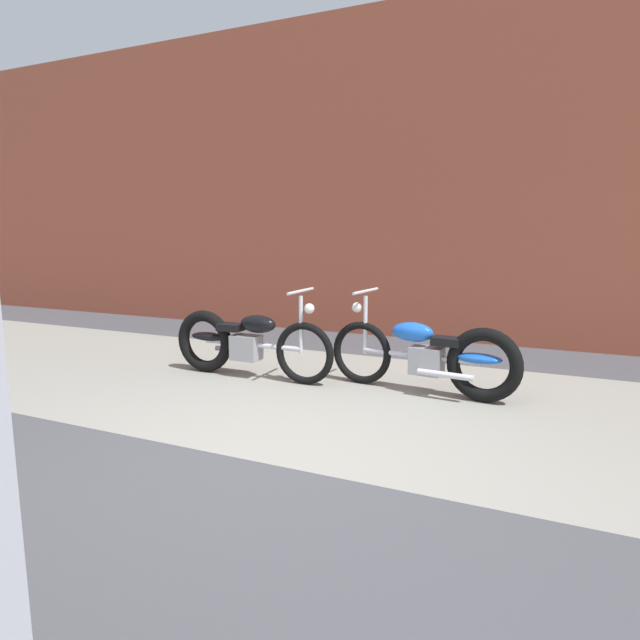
# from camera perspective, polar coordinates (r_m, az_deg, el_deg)

# --- Properties ---
(ground_plane) EXTENTS (80.00, 80.00, 0.00)m
(ground_plane) POSITION_cam_1_polar(r_m,az_deg,el_deg) (3.96, -5.76, -14.92)
(ground_plane) COLOR #47474C
(sidewalk_slab) EXTENTS (36.00, 3.50, 0.01)m
(sidewalk_slab) POSITION_cam_1_polar(r_m,az_deg,el_deg) (5.44, 3.59, -8.05)
(sidewalk_slab) COLOR gray
(sidewalk_slab) RESTS_ON ground
(brick_building_wall) EXTENTS (36.00, 0.50, 4.95)m
(brick_building_wall) POSITION_cam_1_polar(r_m,az_deg,el_deg) (8.56, 12.28, 14.75)
(brick_building_wall) COLOR brown
(brick_building_wall) RESTS_ON ground
(motorcycle_black) EXTENTS (2.01, 0.58, 1.03)m
(motorcycle_black) POSITION_cam_1_polar(r_m,az_deg,el_deg) (6.16, -8.43, -2.31)
(motorcycle_black) COLOR black
(motorcycle_black) RESTS_ON ground
(motorcycle_blue) EXTENTS (2.01, 0.59, 1.03)m
(motorcycle_blue) POSITION_cam_1_polar(r_m,az_deg,el_deg) (5.52, 12.01, -3.75)
(motorcycle_blue) COLOR black
(motorcycle_blue) RESTS_ON ground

